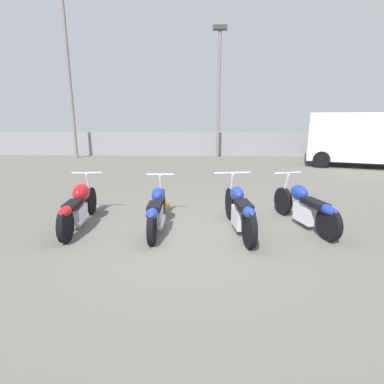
# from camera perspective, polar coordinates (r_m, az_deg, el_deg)

# --- Properties ---
(ground_plane) EXTENTS (60.00, 60.00, 0.00)m
(ground_plane) POSITION_cam_1_polar(r_m,az_deg,el_deg) (5.59, -0.24, -8.08)
(ground_plane) COLOR #5B5954
(fence_back) EXTENTS (40.00, 0.04, 1.28)m
(fence_back) POSITION_cam_1_polar(r_m,az_deg,el_deg) (16.82, 1.40, 9.07)
(fence_back) COLOR gray
(fence_back) RESTS_ON ground_plane
(light_pole_left) EXTENTS (0.70, 0.35, 6.48)m
(light_pole_left) POSITION_cam_1_polar(r_m,az_deg,el_deg) (16.37, 5.16, 20.30)
(light_pole_left) COLOR slate
(light_pole_left) RESTS_ON ground_plane
(light_pole_right) EXTENTS (0.70, 0.35, 8.74)m
(light_pole_right) POSITION_cam_1_polar(r_m,az_deg,el_deg) (17.23, -22.66, 22.97)
(light_pole_right) COLOR slate
(light_pole_right) RESTS_ON ground_plane
(motorcycle_slot_0) EXTENTS (0.64, 2.17, 0.97)m
(motorcycle_slot_0) POSITION_cam_1_polar(r_m,az_deg,el_deg) (6.25, -20.76, -2.46)
(motorcycle_slot_0) COLOR black
(motorcycle_slot_0) RESTS_ON ground_plane
(motorcycle_slot_1) EXTENTS (0.57, 2.12, 0.95)m
(motorcycle_slot_1) POSITION_cam_1_polar(r_m,az_deg,el_deg) (5.77, -6.69, -3.33)
(motorcycle_slot_1) COLOR black
(motorcycle_slot_1) RESTS_ON ground_plane
(motorcycle_slot_2) EXTENTS (0.74, 2.13, 1.02)m
(motorcycle_slot_2) POSITION_cam_1_polar(r_m,az_deg,el_deg) (5.64, 9.05, -3.49)
(motorcycle_slot_2) COLOR black
(motorcycle_slot_2) RESTS_ON ground_plane
(motorcycle_slot_3) EXTENTS (0.83, 2.06, 0.97)m
(motorcycle_slot_3) POSITION_cam_1_polar(r_m,az_deg,el_deg) (6.25, 20.76, -2.64)
(motorcycle_slot_3) COLOR black
(motorcycle_slot_3) RESTS_ON ground_plane
(parked_van) EXTENTS (4.89, 3.30, 2.29)m
(parked_van) POSITION_cam_1_polar(r_m,az_deg,el_deg) (15.02, 29.92, 9.01)
(parked_van) COLOR white
(parked_van) RESTS_ON ground_plane
(traffic_cone_far) EXTENTS (0.30, 0.30, 0.47)m
(traffic_cone_far) POSITION_cam_1_polar(r_m,az_deg,el_deg) (7.14, -5.67, -1.20)
(traffic_cone_far) COLOR orange
(traffic_cone_far) RESTS_ON ground_plane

